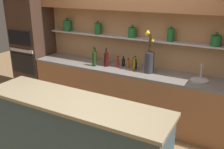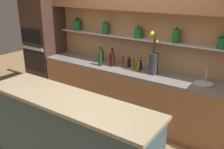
# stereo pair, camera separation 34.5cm
# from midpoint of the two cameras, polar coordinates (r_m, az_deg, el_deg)

# --- Properties ---
(back_wall_unit) EXTENTS (5.20, 0.44, 2.60)m
(back_wall_unit) POSITION_cam_midpoint_polar(r_m,az_deg,el_deg) (4.30, 10.05, 9.91)
(back_wall_unit) COLOR tan
(back_wall_unit) RESTS_ON ground_plane
(back_counter_unit) EXTENTS (3.52, 0.62, 0.92)m
(back_counter_unit) POSITION_cam_midpoint_polar(r_m,az_deg,el_deg) (4.41, 6.33, -4.48)
(back_counter_unit) COLOR #99603D
(back_counter_unit) RESTS_ON ground_plane
(island_counter) EXTENTS (2.32, 0.61, 1.02)m
(island_counter) POSITION_cam_midpoint_polar(r_m,az_deg,el_deg) (3.16, -6.49, -13.88)
(island_counter) COLOR #334C56
(island_counter) RESTS_ON ground_plane
(oven_tower) EXTENTS (0.71, 0.64, 2.03)m
(oven_tower) POSITION_cam_midpoint_polar(r_m,az_deg,el_deg) (5.52, -13.35, 6.10)
(oven_tower) COLOR #3D281E
(oven_tower) RESTS_ON ground_plane
(flower_vase) EXTENTS (0.16, 0.17, 0.69)m
(flower_vase) POSITION_cam_midpoint_polar(r_m,az_deg,el_deg) (4.01, 11.94, 3.10)
(flower_vase) COLOR #2D2D33
(flower_vase) RESTS_ON back_counter_unit
(sink_fixture) EXTENTS (0.26, 0.26, 0.25)m
(sink_fixture) POSITION_cam_midpoint_polar(r_m,az_deg,el_deg) (3.86, 22.69, -1.73)
(sink_fixture) COLOR #B7B7BC
(sink_fixture) RESTS_ON back_counter_unit
(bottle_wine_0) EXTENTS (0.07, 0.07, 0.34)m
(bottle_wine_0) POSITION_cam_midpoint_polar(r_m,az_deg,el_deg) (4.38, -0.51, 3.67)
(bottle_wine_0) COLOR #193814
(bottle_wine_0) RESTS_ON back_counter_unit
(bottle_oil_1) EXTENTS (0.06, 0.06, 0.21)m
(bottle_oil_1) POSITION_cam_midpoint_polar(r_m,az_deg,el_deg) (4.27, 8.86, 2.33)
(bottle_oil_1) COLOR olive
(bottle_oil_1) RESTS_ON back_counter_unit
(bottle_wine_2) EXTENTS (0.08, 0.08, 0.32)m
(bottle_wine_2) POSITION_cam_midpoint_polar(r_m,az_deg,el_deg) (4.35, 2.24, 3.40)
(bottle_wine_2) COLOR #380C0C
(bottle_wine_2) RESTS_ON back_counter_unit
(bottle_sauce_3) EXTENTS (0.05, 0.05, 0.17)m
(bottle_sauce_3) POSITION_cam_midpoint_polar(r_m,az_deg,el_deg) (4.21, 8.81, 1.89)
(bottle_sauce_3) COLOR black
(bottle_sauce_3) RESTS_ON back_counter_unit
(bottle_wine_4) EXTENTS (0.07, 0.07, 0.30)m
(bottle_wine_4) POSITION_cam_midpoint_polar(r_m,az_deg,el_deg) (4.49, 2.38, 3.77)
(bottle_wine_4) COLOR black
(bottle_wine_4) RESTS_ON back_counter_unit
(bottle_sauce_5) EXTENTS (0.05, 0.05, 0.20)m
(bottle_sauce_5) POSITION_cam_midpoint_polar(r_m,az_deg,el_deg) (4.31, 4.86, 2.68)
(bottle_sauce_5) COLOR maroon
(bottle_sauce_5) RESTS_ON back_counter_unit
(bottle_sauce_6) EXTENTS (0.06, 0.06, 0.18)m
(bottle_sauce_6) POSITION_cam_midpoint_polar(r_m,az_deg,el_deg) (4.59, 2.45, 3.66)
(bottle_sauce_6) COLOR maroon
(bottle_sauce_6) RESTS_ON back_counter_unit
(bottle_sauce_7) EXTENTS (0.05, 0.05, 0.17)m
(bottle_sauce_7) POSITION_cam_midpoint_polar(r_m,az_deg,el_deg) (4.27, 7.24, 2.23)
(bottle_sauce_7) COLOR #9E4C0A
(bottle_sauce_7) RESTS_ON back_counter_unit
(bottle_spirit_8) EXTENTS (0.07, 0.07, 0.25)m
(bottle_spirit_8) POSITION_cam_midpoint_polar(r_m,az_deg,el_deg) (4.67, -0.18, 4.34)
(bottle_spirit_8) COLOR #4C2D0C
(bottle_spirit_8) RESTS_ON back_counter_unit
(bottle_sauce_9) EXTENTS (0.06, 0.06, 0.18)m
(bottle_sauce_9) POSITION_cam_midpoint_polar(r_m,az_deg,el_deg) (4.35, 6.19, 2.68)
(bottle_sauce_9) COLOR black
(bottle_sauce_9) RESTS_ON back_counter_unit
(bottle_oil_10) EXTENTS (0.05, 0.05, 0.24)m
(bottle_oil_10) POSITION_cam_midpoint_polar(r_m,az_deg,el_deg) (4.11, 8.37, 1.90)
(bottle_oil_10) COLOR #47380A
(bottle_oil_10) RESTS_ON back_counter_unit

